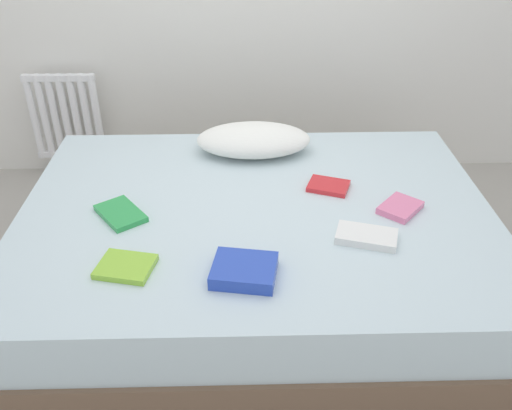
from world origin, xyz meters
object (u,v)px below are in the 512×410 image
(textbook_white, at_px, (367,236))
(radiator, at_px, (66,117))
(pillow, at_px, (253,140))
(textbook_pink, at_px, (400,208))
(textbook_red, at_px, (328,186))
(textbook_green, at_px, (121,213))
(textbook_lime, at_px, (126,267))
(textbook_blue, at_px, (244,271))
(bed, at_px, (256,256))

(textbook_white, bearing_deg, radiator, 153.78)
(pillow, relative_size, textbook_pink, 3.18)
(textbook_red, bearing_deg, textbook_white, -56.62)
(textbook_green, xyz_separation_m, textbook_pink, (1.14, 0.01, 0.00))
(textbook_pink, height_order, textbook_lime, textbook_pink)
(textbook_red, bearing_deg, radiator, 164.28)
(textbook_green, xyz_separation_m, textbook_lime, (0.08, -0.35, 0.00))
(textbook_green, height_order, textbook_white, textbook_white)
(pillow, height_order, textbook_white, pillow)
(radiator, xyz_separation_m, textbook_blue, (1.07, -1.65, 0.12))
(pillow, distance_m, textbook_blue, 0.96)
(bed, xyz_separation_m, textbook_white, (0.41, -0.24, 0.27))
(textbook_red, bearing_deg, pillow, 152.54)
(textbook_lime, bearing_deg, textbook_red, 47.08)
(bed, xyz_separation_m, textbook_green, (-0.55, -0.05, 0.26))
(textbook_pink, distance_m, textbook_blue, 0.76)
(bed, relative_size, textbook_pink, 11.48)
(textbook_red, distance_m, textbook_white, 0.40)
(pillow, xyz_separation_m, textbook_lime, (-0.47, -0.90, -0.06))
(textbook_pink, distance_m, textbook_lime, 1.12)
(textbook_red, relative_size, textbook_blue, 0.79)
(textbook_blue, bearing_deg, pillow, 96.61)
(radiator, distance_m, textbook_pink, 2.12)
(textbook_white, bearing_deg, textbook_green, -174.27)
(textbook_green, xyz_separation_m, textbook_white, (0.96, -0.19, 0.00))
(textbook_blue, bearing_deg, radiator, 132.61)
(radiator, bearing_deg, textbook_pink, -35.83)
(textbook_lime, bearing_deg, bed, 52.54)
(textbook_green, height_order, textbook_pink, textbook_pink)
(radiator, bearing_deg, textbook_white, -43.15)
(bed, bearing_deg, textbook_pink, -3.77)
(radiator, bearing_deg, textbook_lime, -67.77)
(radiator, relative_size, pillow, 0.96)
(bed, bearing_deg, pillow, 90.50)
(textbook_pink, bearing_deg, textbook_white, 179.58)
(textbook_lime, bearing_deg, textbook_pink, 31.10)
(radiator, distance_m, pillow, 1.33)
(pillow, distance_m, textbook_red, 0.49)
(textbook_red, height_order, textbook_blue, textbook_blue)
(bed, xyz_separation_m, radiator, (-1.12, 1.20, 0.16))
(textbook_green, bearing_deg, bed, 58.75)
(textbook_pink, relative_size, textbook_white, 0.77)
(textbook_pink, bearing_deg, radiator, 95.46)
(bed, relative_size, textbook_white, 8.81)
(textbook_red, height_order, textbook_pink, textbook_pink)
(radiator, relative_size, textbook_pink, 3.06)
(textbook_red, distance_m, textbook_lime, 0.96)
(textbook_white, distance_m, textbook_blue, 0.51)
(pillow, relative_size, textbook_white, 2.44)
(pillow, xyz_separation_m, textbook_red, (0.33, -0.36, -0.06))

